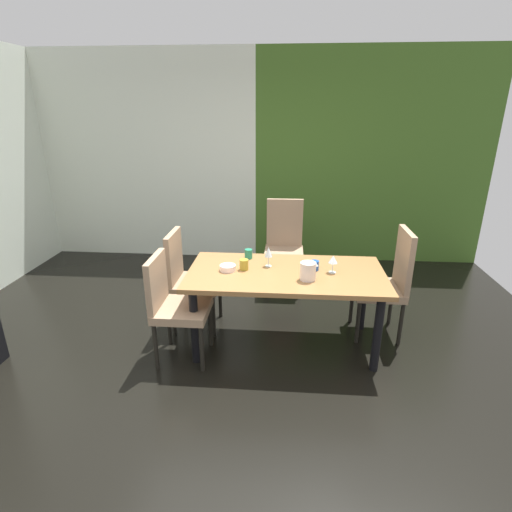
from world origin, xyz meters
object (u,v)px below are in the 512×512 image
(chair_head_far, at_px, (284,242))
(dining_table, at_px, (286,281))
(cup_east, at_px, (244,265))
(cup_near_window, at_px, (248,254))
(wine_glass_left, at_px, (333,260))
(cup_rear, at_px, (315,265))
(chair_right_far, at_px, (389,280))
(serving_bowl_near_shelf, at_px, (228,268))
(chair_left_near, at_px, (173,302))
(chair_left_far, at_px, (188,276))
(wine_glass_front, at_px, (269,252))
(pitcher_corner, at_px, (308,271))

(chair_head_far, bearing_deg, dining_table, 91.35)
(cup_east, relative_size, cup_near_window, 1.05)
(wine_glass_left, bearing_deg, chair_head_far, 108.83)
(cup_east, distance_m, cup_rear, 0.61)
(dining_table, height_order, chair_right_far, chair_right_far)
(serving_bowl_near_shelf, relative_size, cup_rear, 1.63)
(chair_left_near, xyz_separation_m, chair_left_far, (-0.00, 0.53, 0.01))
(chair_left_near, bearing_deg, cup_east, 116.75)
(chair_right_far, distance_m, wine_glass_left, 0.66)
(cup_near_window, bearing_deg, serving_bowl_near_shelf, -115.64)
(chair_right_far, bearing_deg, serving_bowl_near_shelf, 100.98)
(dining_table, bearing_deg, chair_head_far, 91.35)
(dining_table, relative_size, wine_glass_front, 9.36)
(wine_glass_left, xyz_separation_m, cup_near_window, (-0.74, 0.28, -0.07))
(wine_glass_left, relative_size, pitcher_corner, 1.02)
(cup_near_window, bearing_deg, cup_rear, -21.81)
(wine_glass_front, relative_size, serving_bowl_near_shelf, 1.31)
(serving_bowl_near_shelf, relative_size, cup_near_window, 1.56)
(wine_glass_front, relative_size, cup_near_window, 2.05)
(chair_head_far, xyz_separation_m, wine_glass_left, (0.42, -1.24, 0.26))
(chair_left_near, distance_m, wine_glass_left, 1.38)
(chair_left_near, xyz_separation_m, cup_rear, (1.17, 0.32, 0.24))
(wine_glass_front, distance_m, cup_rear, 0.41)
(chair_right_far, height_order, cup_east, chair_right_far)
(wine_glass_left, height_order, cup_east, wine_glass_left)
(serving_bowl_near_shelf, xyz_separation_m, cup_east, (0.14, 0.03, 0.02))
(chair_right_far, distance_m, chair_left_near, 1.94)
(serving_bowl_near_shelf, bearing_deg, chair_left_near, -149.60)
(chair_right_far, bearing_deg, chair_left_near, 105.85)
(chair_left_near, bearing_deg, serving_bowl_near_shelf, 120.40)
(chair_left_far, height_order, wine_glass_front, chair_left_far)
(chair_left_near, xyz_separation_m, wine_glass_left, (1.32, 0.28, 0.31))
(cup_near_window, relative_size, pitcher_corner, 0.59)
(cup_east, xyz_separation_m, cup_rear, (0.61, 0.04, -0.00))
(dining_table, relative_size, cup_rear, 20.00)
(chair_head_far, xyz_separation_m, cup_near_window, (-0.32, -0.95, 0.19))
(dining_table, bearing_deg, pitcher_corner, -40.73)
(dining_table, bearing_deg, chair_left_far, 164.13)
(wine_glass_left, relative_size, wine_glass_front, 0.85)
(serving_bowl_near_shelf, bearing_deg, dining_table, 1.63)
(cup_near_window, bearing_deg, cup_east, -92.46)
(chair_right_far, distance_m, cup_near_window, 1.31)
(chair_head_far, relative_size, cup_near_window, 11.95)
(chair_left_far, bearing_deg, cup_east, 66.67)
(cup_east, xyz_separation_m, pitcher_corner, (0.54, -0.17, 0.03))
(chair_right_far, relative_size, chair_left_far, 1.07)
(cup_near_window, bearing_deg, chair_left_near, -135.74)
(chair_right_far, distance_m, wine_glass_front, 1.14)
(serving_bowl_near_shelf, xyz_separation_m, cup_near_window, (0.15, 0.31, 0.02))
(serving_bowl_near_shelf, bearing_deg, wine_glass_left, 1.79)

